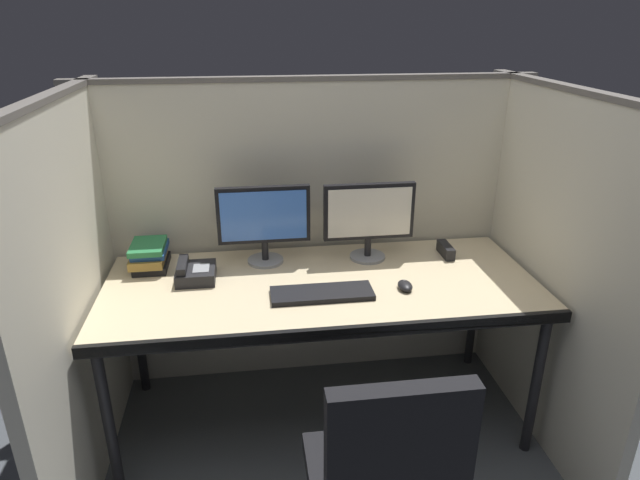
% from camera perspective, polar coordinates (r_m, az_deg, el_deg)
% --- Properties ---
extents(ground_plane, '(8.00, 8.00, 0.00)m').
position_cam_1_polar(ground_plane, '(2.62, 1.12, -22.01)').
color(ground_plane, '#4C5156').
extents(cubicle_partition_rear, '(2.21, 0.06, 1.57)m').
position_cam_1_polar(cubicle_partition_rear, '(2.81, -1.09, 0.60)').
color(cubicle_partition_rear, beige).
rests_on(cubicle_partition_rear, ground).
extents(cubicle_partition_left, '(0.06, 1.41, 1.57)m').
position_cam_1_polar(cubicle_partition_left, '(2.40, -23.82, -5.48)').
color(cubicle_partition_left, beige).
rests_on(cubicle_partition_left, ground).
extents(cubicle_partition_right, '(0.06, 1.41, 1.57)m').
position_cam_1_polar(cubicle_partition_right, '(2.64, 22.44, -2.73)').
color(cubicle_partition_right, beige).
rests_on(cubicle_partition_right, ground).
extents(desk, '(1.90, 0.80, 0.74)m').
position_cam_1_polar(desk, '(2.44, 0.20, -5.54)').
color(desk, beige).
rests_on(desk, ground).
extents(monitor_left, '(0.43, 0.17, 0.37)m').
position_cam_1_polar(monitor_left, '(2.55, -5.86, 2.13)').
color(monitor_left, gray).
rests_on(monitor_left, desk).
extents(monitor_right, '(0.43, 0.17, 0.37)m').
position_cam_1_polar(monitor_right, '(2.59, 5.11, 2.48)').
color(monitor_right, gray).
rests_on(monitor_right, desk).
extents(keyboard_main, '(0.43, 0.15, 0.02)m').
position_cam_1_polar(keyboard_main, '(2.31, 0.20, -5.56)').
color(keyboard_main, black).
rests_on(keyboard_main, desk).
extents(computer_mouse, '(0.06, 0.10, 0.04)m').
position_cam_1_polar(computer_mouse, '(2.39, 8.83, -4.71)').
color(computer_mouse, black).
rests_on(computer_mouse, desk).
extents(red_stapler, '(0.04, 0.15, 0.06)m').
position_cam_1_polar(red_stapler, '(2.75, 12.94, -1.02)').
color(red_stapler, black).
rests_on(red_stapler, desk).
extents(book_stack, '(0.16, 0.23, 0.12)m').
position_cam_1_polar(book_stack, '(2.66, -17.30, -1.56)').
color(book_stack, black).
rests_on(book_stack, desk).
extents(desk_phone, '(0.17, 0.19, 0.09)m').
position_cam_1_polar(desk_phone, '(2.50, -12.90, -3.31)').
color(desk_phone, black).
rests_on(desk_phone, desk).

